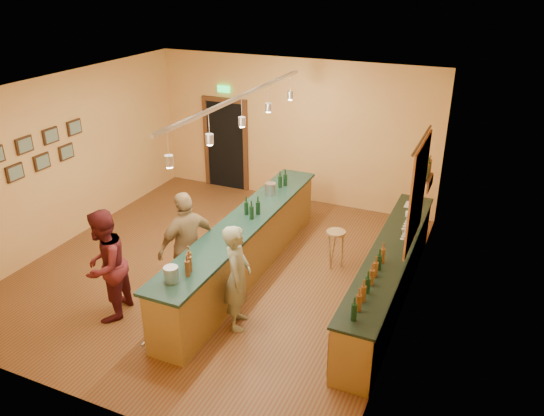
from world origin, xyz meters
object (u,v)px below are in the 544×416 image
at_px(customer_b, 188,245).
at_px(bar_stool, 336,239).
at_px(back_counter, 389,275).
at_px(customer_a, 105,266).
at_px(bartender, 237,277).
at_px(tasting_bar, 245,243).

bearing_deg(customer_b, bar_stool, 158.30).
height_order(back_counter, customer_a, customer_a).
bearing_deg(customer_b, back_counter, 134.78).
bearing_deg(bartender, customer_b, 50.59).
bearing_deg(back_counter, bar_stool, 147.28).
relative_size(tasting_bar, customer_a, 2.89).
height_order(back_counter, bar_stool, back_counter).
relative_size(customer_a, customer_b, 0.97).
relative_size(back_counter, bartender, 2.75).
height_order(bartender, customer_b, customer_b).
relative_size(back_counter, customer_a, 2.58).
relative_size(bartender, customer_a, 0.94).
height_order(bartender, bar_stool, bartender).
height_order(tasting_bar, bar_stool, tasting_bar).
height_order(customer_b, bar_stool, customer_b).
height_order(back_counter, customer_b, customer_b).
bearing_deg(back_counter, bartender, -141.53).
xyz_separation_m(customer_a, customer_b, (0.81, 1.01, 0.02)).
xyz_separation_m(bartender, customer_b, (-1.10, 0.42, 0.08)).
relative_size(bartender, customer_b, 0.91).
xyz_separation_m(back_counter, tasting_bar, (-2.46, -0.18, 0.12)).
distance_m(back_counter, bartender, 2.46).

